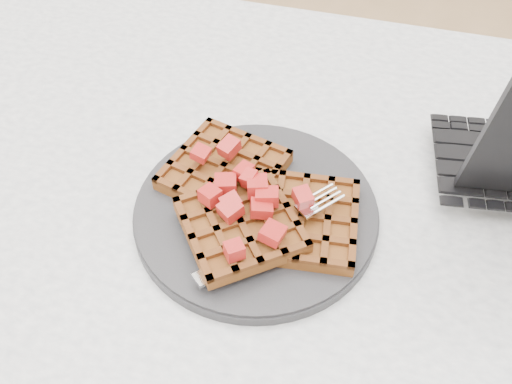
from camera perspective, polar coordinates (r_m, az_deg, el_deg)
table at (r=0.70m, az=5.00°, el=-8.83°), size 1.20×0.80×0.75m
plate at (r=0.60m, az=0.00°, el=-1.99°), size 0.26×0.26×0.02m
waffles at (r=0.58m, az=-0.08°, el=-1.09°), size 0.22×0.22×0.03m
strawberry_pile at (r=0.57m, az=0.00°, el=0.92°), size 0.15×0.15×0.02m
fork at (r=0.56m, az=2.45°, el=-4.34°), size 0.13×0.15×0.02m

